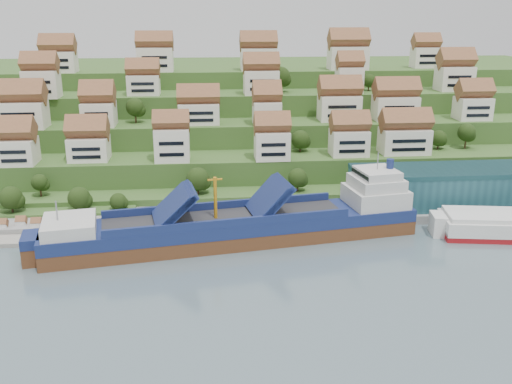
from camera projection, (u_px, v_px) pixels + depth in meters
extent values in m
plane|color=slate|center=(280.00, 242.00, 133.95)|extent=(300.00, 300.00, 0.00)
cube|color=gray|center=(348.00, 213.00, 149.56)|extent=(180.00, 14.00, 2.20)
cube|color=gray|center=(40.00, 229.00, 140.20)|extent=(45.00, 20.00, 1.00)
cube|color=#2D4C1E|center=(250.00, 149.00, 214.93)|extent=(260.00, 128.00, 4.00)
cube|color=#2D4C1E|center=(249.00, 137.00, 218.61)|extent=(260.00, 118.00, 11.00)
cube|color=#2D4C1E|center=(248.00, 124.00, 225.13)|extent=(260.00, 102.00, 18.00)
cube|color=#2D4C1E|center=(246.00, 112.00, 231.66)|extent=(260.00, 86.00, 25.00)
cube|color=#2D4C1E|center=(244.00, 101.00, 239.28)|extent=(260.00, 68.00, 31.00)
cube|color=white|center=(18.00, 151.00, 158.28)|extent=(9.66, 8.66, 7.07)
cube|color=white|center=(89.00, 148.00, 162.63)|extent=(11.07, 8.57, 6.64)
cube|color=white|center=(172.00, 145.00, 161.28)|extent=(9.74, 7.03, 9.35)
cube|color=white|center=(272.00, 145.00, 163.40)|extent=(9.80, 7.62, 8.08)
cube|color=white|center=(349.00, 143.00, 167.81)|extent=(10.79, 7.73, 7.51)
cube|color=white|center=(404.00, 141.00, 170.16)|extent=(14.23, 8.26, 7.43)
cube|color=white|center=(23.00, 115.00, 171.23)|extent=(13.89, 8.90, 7.96)
cube|color=white|center=(99.00, 114.00, 174.61)|extent=(9.80, 8.98, 7.23)
cube|color=white|center=(199.00, 113.00, 177.80)|extent=(12.60, 7.90, 6.45)
cube|color=white|center=(267.00, 113.00, 176.79)|extent=(8.40, 8.56, 7.16)
cube|color=white|center=(339.00, 108.00, 183.18)|extent=(12.97, 8.36, 8.08)
cube|color=white|center=(395.00, 108.00, 184.01)|extent=(13.78, 8.18, 7.63)
cube|color=white|center=(473.00, 108.00, 184.89)|extent=(10.58, 8.04, 7.16)
cube|color=white|center=(42.00, 84.00, 182.62)|extent=(10.75, 7.86, 8.75)
cube|color=white|center=(144.00, 85.00, 189.59)|extent=(10.52, 7.30, 6.56)
cube|color=white|center=(261.00, 82.00, 190.35)|extent=(11.45, 7.79, 7.95)
cube|color=white|center=(349.00, 80.00, 193.84)|extent=(8.54, 7.14, 8.63)
cube|color=white|center=(454.00, 78.00, 199.38)|extent=(11.75, 8.47, 8.36)
cube|color=white|center=(59.00, 62.00, 200.60)|extent=(11.66, 8.03, 7.21)
cube|color=white|center=(155.00, 59.00, 203.28)|extent=(12.56, 7.51, 8.38)
cube|color=white|center=(258.00, 59.00, 208.17)|extent=(12.87, 8.15, 7.82)
cube|color=white|center=(348.00, 58.00, 210.40)|extent=(14.05, 8.73, 8.28)
cube|color=white|center=(425.00, 58.00, 216.72)|extent=(9.79, 7.05, 7.60)
ellipsoid|color=#253C14|center=(40.00, 182.00, 152.76)|extent=(4.46, 4.46, 4.46)
ellipsoid|color=#253C14|center=(298.00, 178.00, 157.03)|extent=(5.33, 5.33, 5.33)
ellipsoid|color=#253C14|center=(198.00, 179.00, 154.74)|extent=(6.41, 6.41, 6.41)
ellipsoid|color=#253C14|center=(439.00, 138.00, 175.17)|extent=(4.98, 4.98, 4.98)
ellipsoid|color=#253C14|center=(467.00, 132.00, 175.40)|extent=(5.50, 5.50, 5.50)
ellipsoid|color=#253C14|center=(300.00, 140.00, 171.90)|extent=(5.65, 5.65, 5.65)
ellipsoid|color=#253C14|center=(380.00, 104.00, 187.31)|extent=(4.22, 4.22, 4.22)
ellipsoid|color=#253C14|center=(102.00, 110.00, 179.40)|extent=(5.92, 5.92, 5.92)
ellipsoid|color=#253C14|center=(135.00, 107.00, 178.65)|extent=(5.75, 5.75, 5.75)
ellipsoid|color=#253C14|center=(281.00, 76.00, 194.98)|extent=(6.67, 6.67, 6.67)
ellipsoid|color=#253C14|center=(356.00, 76.00, 199.99)|extent=(4.47, 4.47, 4.47)
ellipsoid|color=#253C14|center=(369.00, 80.00, 198.92)|extent=(4.57, 4.57, 4.57)
ellipsoid|color=#253C14|center=(11.00, 198.00, 144.25)|extent=(5.83, 5.83, 5.83)
ellipsoid|color=#253C14|center=(79.00, 198.00, 145.89)|extent=(5.79, 5.79, 5.79)
ellipsoid|color=#253C14|center=(118.00, 201.00, 147.08)|extent=(4.39, 4.39, 4.39)
cube|color=#215059|center=(465.00, 186.00, 152.35)|extent=(60.00, 15.00, 10.00)
cylinder|color=gray|center=(346.00, 201.00, 143.10)|extent=(0.16, 0.16, 8.00)
cube|color=maroon|center=(349.00, 187.00, 142.05)|extent=(1.20, 0.05, 0.80)
cube|color=white|center=(3.00, 227.00, 137.13)|extent=(2.40, 2.20, 2.20)
cube|color=white|center=(22.00, 225.00, 138.90)|extent=(2.40, 2.20, 2.20)
cube|color=white|center=(37.00, 226.00, 137.82)|extent=(2.40, 2.20, 2.20)
cube|color=white|center=(55.00, 224.00, 139.59)|extent=(2.40, 2.20, 2.20)
cube|color=#58321A|center=(235.00, 237.00, 133.91)|extent=(87.63, 27.18, 5.55)
cube|color=navy|center=(235.00, 222.00, 132.76)|extent=(87.65, 27.32, 2.89)
cube|color=beige|center=(69.00, 226.00, 123.18)|extent=(13.01, 14.29, 2.89)
cube|color=#262628|center=(225.00, 217.00, 131.79)|extent=(56.62, 20.17, 0.33)
cube|color=navy|center=(172.00, 206.00, 127.73)|extent=(10.20, 13.45, 7.68)
cube|color=navy|center=(267.00, 199.00, 133.03)|extent=(9.78, 13.38, 8.11)
cylinder|color=orange|center=(215.00, 198.00, 129.78)|extent=(0.89, 0.89, 9.99)
cube|color=beige|center=(375.00, 196.00, 140.16)|extent=(15.20, 14.65, 4.44)
cube|color=beige|center=(376.00, 182.00, 139.07)|extent=(12.79, 12.98, 2.78)
cube|color=beige|center=(377.00, 173.00, 138.36)|extent=(10.39, 11.30, 2.00)
cylinder|color=navy|center=(390.00, 164.00, 138.52)|extent=(2.04, 2.04, 2.44)
cube|color=maroon|center=(508.00, 233.00, 137.49)|extent=(33.05, 16.40, 2.74)
cube|color=silver|center=(509.00, 224.00, 136.79)|extent=(33.06, 16.52, 3.37)
cube|color=silver|center=(511.00, 216.00, 136.14)|extent=(31.30, 15.01, 1.26)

